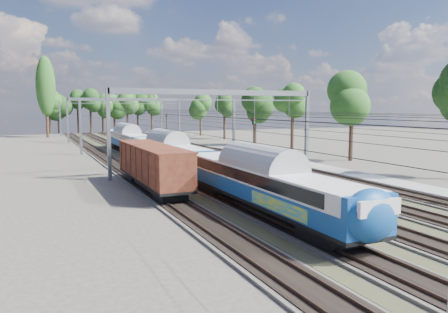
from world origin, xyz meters
name	(u,v)px	position (x,y,z in m)	size (l,w,h in m)	color
track_bed	(175,158)	(0.00, 45.00, 0.10)	(21.00, 130.00, 0.34)	#47423A
platform	(368,178)	(12.00, 20.00, 0.15)	(3.00, 70.00, 0.30)	gray
catenary	(162,112)	(0.33, 52.69, 6.40)	(25.65, 130.00, 9.00)	slate
tree_belt	(137,103)	(5.84, 93.34, 8.10)	(39.02, 100.24, 11.76)	black
poplar	(46,87)	(-14.50, 98.00, 11.89)	(4.40, 4.40, 19.04)	black
emu_train	(168,148)	(-4.50, 33.44, 2.65)	(3.08, 65.04, 4.50)	black
freight_boxcar	(152,164)	(-9.00, 23.29, 2.28)	(3.00, 14.51, 3.74)	black
worker	(125,134)	(1.50, 86.78, 0.94)	(0.68, 0.45, 1.88)	black
signal_near	(254,137)	(4.66, 30.48, 3.74)	(0.42, 0.39, 5.91)	black
signal_far	(166,123)	(8.64, 77.99, 3.63)	(0.39, 0.36, 5.74)	black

